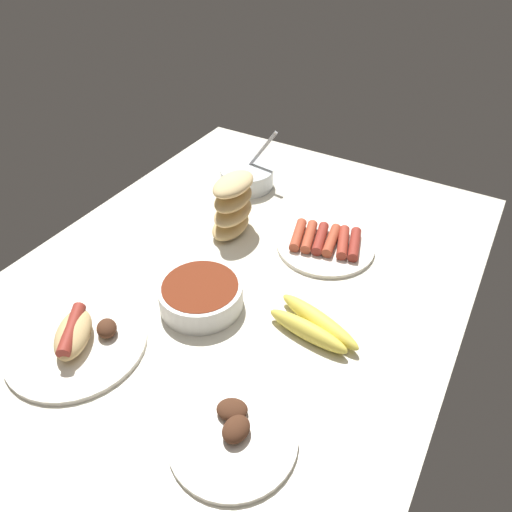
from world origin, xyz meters
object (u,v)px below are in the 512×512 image
(banana_bunch, at_px, (314,325))
(plate_sausages, at_px, (325,243))
(bowl_coleslaw, at_px, (247,176))
(bowl_chili, at_px, (201,294))
(plate_hotdog_assembled, at_px, (77,339))
(plate_grilled_meat, at_px, (233,434))
(bread_stack, at_px, (233,205))

(banana_bunch, bearing_deg, plate_sausages, 18.78)
(bowl_coleslaw, height_order, bowl_chili, bowl_coleslaw)
(bowl_coleslaw, relative_size, plate_sausages, 0.69)
(banana_bunch, bearing_deg, plate_hotdog_assembled, 124.30)
(plate_grilled_meat, distance_m, bread_stack, 0.53)
(bowl_chili, bearing_deg, plate_grilled_meat, -135.36)
(banana_bunch, bearing_deg, bowl_chili, 101.60)
(bowl_chili, xyz_separation_m, banana_bunch, (0.05, -0.22, -0.01))
(plate_sausages, distance_m, plate_hotdog_assembled, 0.56)
(bowl_chili, distance_m, plate_hotdog_assembled, 0.24)
(bowl_coleslaw, distance_m, bowl_chili, 0.46)
(bread_stack, bearing_deg, banana_bunch, -123.21)
(bowl_coleslaw, height_order, banana_bunch, bowl_coleslaw)
(plate_hotdog_assembled, distance_m, plate_grilled_meat, 0.34)
(bowl_coleslaw, xyz_separation_m, banana_bunch, (-0.39, -0.38, -0.01))
(bowl_coleslaw, distance_m, plate_sausages, 0.33)
(bowl_chili, bearing_deg, plate_sausages, -25.11)
(plate_sausages, bearing_deg, bread_stack, 103.48)
(plate_grilled_meat, bearing_deg, bowl_chili, 44.64)
(banana_bunch, distance_m, bread_stack, 0.36)
(bowl_coleslaw, relative_size, plate_hotdog_assembled, 0.61)
(bowl_chili, distance_m, bread_stack, 0.26)
(plate_hotdog_assembled, height_order, bread_stack, bread_stack)
(bowl_chili, xyz_separation_m, plate_grilled_meat, (-0.21, -0.20, -0.02))
(bread_stack, bearing_deg, bowl_chili, -162.12)
(plate_sausages, height_order, plate_hotdog_assembled, plate_hotdog_assembled)
(plate_sausages, bearing_deg, bowl_coleslaw, 64.20)
(banana_bunch, height_order, bread_stack, bread_stack)
(bowl_coleslaw, bearing_deg, plate_grilled_meat, -150.68)
(plate_sausages, bearing_deg, plate_grilled_meat, -172.33)
(plate_hotdog_assembled, bearing_deg, bowl_coleslaw, 1.97)
(plate_grilled_meat, xyz_separation_m, bread_stack, (0.45, 0.28, 0.06))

